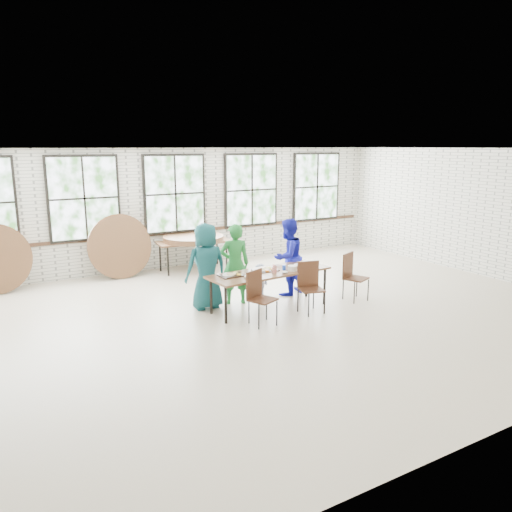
{
  "coord_description": "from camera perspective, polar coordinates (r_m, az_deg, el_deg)",
  "views": [
    {
      "loc": [
        -4.54,
        -7.4,
        3.04
      ],
      "look_at": [
        0.0,
        0.4,
        1.05
      ],
      "focal_mm": 35.0,
      "sensor_mm": 36.0,
      "label": 1
    }
  ],
  "objects": [
    {
      "name": "room",
      "position": [
        12.73,
        -9.24,
        6.82
      ],
      "size": [
        12.0,
        12.0,
        12.0
      ],
      "color": "#C4B09C",
      "rests_on": "ground"
    },
    {
      "name": "adult_teal",
      "position": [
        9.46,
        -5.72,
        -1.18
      ],
      "size": [
        0.82,
        0.56,
        1.65
      ],
      "primitive_type": "imported",
      "rotation": [
        0.0,
        0.0,
        3.1
      ],
      "color": "#165655",
      "rests_on": "ground"
    },
    {
      "name": "toddler",
      "position": [
        10.1,
        0.47,
        -2.92
      ],
      "size": [
        0.54,
        0.43,
        0.73
      ],
      "primitive_type": "imported",
      "rotation": [
        0.0,
        0.0,
        3.53
      ],
      "color": "#161947",
      "rests_on": "ground"
    },
    {
      "name": "round_tops_stacked",
      "position": [
        12.48,
        -7.18,
        2.03
      ],
      "size": [
        1.5,
        1.5,
        0.13
      ],
      "color": "brown",
      "rests_on": "storage_table"
    },
    {
      "name": "adult_green",
      "position": [
        9.72,
        -2.44,
        -0.92
      ],
      "size": [
        0.67,
        0.54,
        1.59
      ],
      "primitive_type": "imported",
      "rotation": [
        0.0,
        0.0,
        2.82
      ],
      "color": "#207A30",
      "rests_on": "ground"
    },
    {
      "name": "adult_blue",
      "position": [
        10.34,
        3.63,
        -0.11
      ],
      "size": [
        0.93,
        0.82,
        1.59
      ],
      "primitive_type": "imported",
      "rotation": [
        0.0,
        0.0,
        3.47
      ],
      "color": "#181CAA",
      "rests_on": "ground"
    },
    {
      "name": "tabletop_clutter",
      "position": [
        9.38,
        2.1,
        -1.6
      ],
      "size": [
        2.01,
        0.59,
        0.11
      ],
      "color": "black",
      "rests_on": "dining_table"
    },
    {
      "name": "chair_spare",
      "position": [
        10.2,
        10.89,
        -1.87
      ],
      "size": [
        0.55,
        0.54,
        0.95
      ],
      "rotation": [
        0.0,
        0.0,
        0.41
      ],
      "color": "#492818",
      "rests_on": "ground"
    },
    {
      "name": "chair_near_left",
      "position": [
        8.65,
        0.27,
        -4.22
      ],
      "size": [
        0.54,
        0.53,
        0.95
      ],
      "rotation": [
        0.0,
        0.0,
        0.39
      ],
      "color": "#492818",
      "rests_on": "ground"
    },
    {
      "name": "chair_near_right",
      "position": [
        9.34,
        6.16,
        -3.04
      ],
      "size": [
        0.51,
        0.5,
        0.95
      ],
      "rotation": [
        0.0,
        0.0,
        -0.27
      ],
      "color": "#492818",
      "rests_on": "ground"
    },
    {
      "name": "storage_table",
      "position": [
        12.5,
        -7.16,
        1.49
      ],
      "size": [
        1.86,
        0.91,
        0.74
      ],
      "rotation": [
        0.0,
        0.0,
        -0.09
      ],
      "color": "brown",
      "rests_on": "ground"
    },
    {
      "name": "dining_table",
      "position": [
        9.39,
        1.56,
        -2.06
      ],
      "size": [
        2.46,
        1.0,
        0.74
      ],
      "rotation": [
        0.0,
        0.0,
        0.08
      ],
      "color": "brown",
      "rests_on": "ground"
    },
    {
      "name": "round_tops_leaning",
      "position": [
        11.87,
        -21.51,
        0.37
      ],
      "size": [
        4.21,
        0.4,
        1.49
      ],
      "color": "brown",
      "rests_on": "ground"
    }
  ]
}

